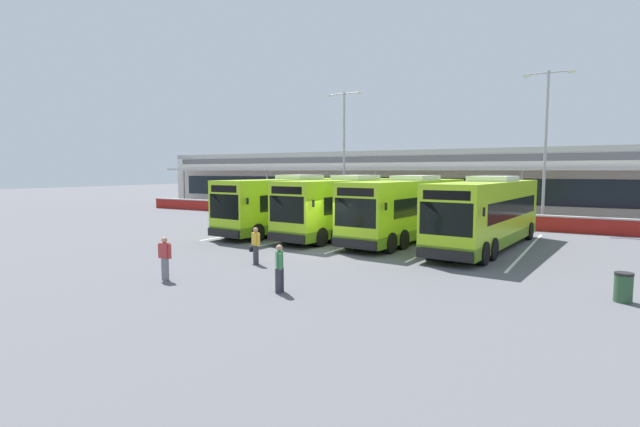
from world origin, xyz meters
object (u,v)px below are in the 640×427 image
coach_bus_centre (408,210)px  lamp_post_west (344,146)px  pedestrian_child (279,267)px  lamp_post_centre (546,139)px  pedestrian_in_dark_coat (165,257)px  litter_bin (623,287)px  coach_bus_right_centre (487,214)px  coach_bus_leftmost (291,205)px  pedestrian_with_handbag (256,245)px  coach_bus_left_centre (348,207)px

coach_bus_centre → lamp_post_west: bearing=132.4°
pedestrian_child → lamp_post_centre: bearing=76.9°
pedestrian_in_dark_coat → litter_bin: size_ratio=1.74×
coach_bus_right_centre → lamp_post_centre: (1.57, 11.31, 4.50)m
lamp_post_centre → pedestrian_child: bearing=-103.1°
coach_bus_leftmost → lamp_post_centre: (14.20, 11.00, 4.50)m
pedestrian_child → lamp_post_centre: (5.62, 24.19, 5.42)m
pedestrian_with_handbag → lamp_post_west: size_ratio=0.15×
coach_bus_left_centre → coach_bus_right_centre: same height
pedestrian_with_handbag → pedestrian_in_dark_coat: same height
coach_bus_left_centre → lamp_post_centre: size_ratio=1.12×
coach_bus_centre → pedestrian_with_handbag: bearing=-107.2°
coach_bus_centre → pedestrian_with_handbag: (-3.16, -10.22, -0.93)m
coach_bus_right_centre → pedestrian_in_dark_coat: size_ratio=7.60×
coach_bus_right_centre → pedestrian_with_handbag: size_ratio=7.60×
coach_bus_left_centre → litter_bin: bearing=-31.9°
coach_bus_right_centre → coach_bus_leftmost: bearing=178.6°
lamp_post_west → litter_bin: lamp_post_west is taller
pedestrian_with_handbag → litter_bin: pedestrian_with_handbag is taller
lamp_post_west → lamp_post_centre: size_ratio=1.00×
coach_bus_leftmost → pedestrian_child: 15.76m
litter_bin → lamp_post_west: bearing=135.6°
pedestrian_with_handbag → coach_bus_centre: bearing=72.8°
pedestrian_in_dark_coat → lamp_post_west: bearing=103.4°
coach_bus_left_centre → lamp_post_west: size_ratio=1.12×
coach_bus_left_centre → litter_bin: size_ratio=13.23×
pedestrian_in_dark_coat → lamp_post_centre: size_ratio=0.15×
coach_bus_left_centre → coach_bus_right_centre: (8.53, -0.59, 0.00)m
coach_bus_right_centre → lamp_post_west: size_ratio=1.12×
coach_bus_leftmost → pedestrian_with_handbag: 11.08m
lamp_post_west → lamp_post_centre: (16.39, -0.58, 0.00)m
lamp_post_centre → coach_bus_left_centre: bearing=-133.3°
pedestrian_with_handbag → pedestrian_child: size_ratio=1.00×
coach_bus_left_centre → litter_bin: coach_bus_left_centre is taller
coach_bus_left_centre → pedestrian_child: bearing=-71.6°
pedestrian_with_handbag → pedestrian_in_dark_coat: 4.18m
coach_bus_centre → litter_bin: coach_bus_centre is taller
coach_bus_leftmost → pedestrian_in_dark_coat: bearing=-74.5°
lamp_post_centre → litter_bin: (4.23, -19.63, -5.82)m
lamp_post_centre → lamp_post_west: bearing=178.0°
coach_bus_centre → coach_bus_right_centre: (4.56, -0.64, 0.00)m
litter_bin → pedestrian_in_dark_coat: bearing=-159.9°
coach_bus_centre → coach_bus_right_centre: bearing=-8.0°
lamp_post_west → coach_bus_right_centre: bearing=-38.7°
pedestrian_child → coach_bus_leftmost: bearing=123.0°
coach_bus_centre → lamp_post_west: 15.88m
coach_bus_leftmost → pedestrian_child: bearing=-57.0°
coach_bus_right_centre → pedestrian_with_handbag: bearing=-128.9°
coach_bus_leftmost → coach_bus_centre: 8.07m
coach_bus_centre → pedestrian_with_handbag: size_ratio=7.60×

